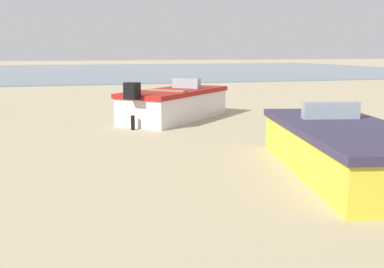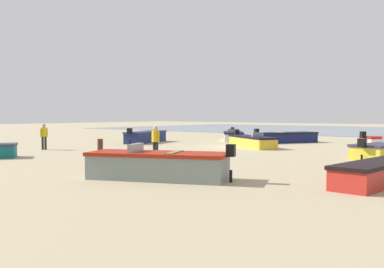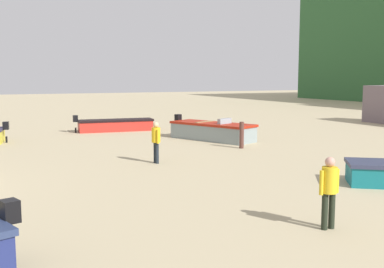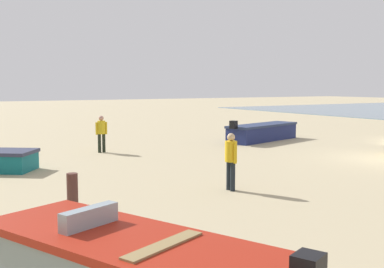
{
  "view_description": "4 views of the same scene",
  "coord_description": "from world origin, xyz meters",
  "px_view_note": "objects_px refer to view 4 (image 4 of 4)",
  "views": [
    {
      "loc": [
        -6.13,
        7.82,
        1.9
      ],
      "look_at": [
        -7.43,
        3.17,
        1.02
      ],
      "focal_mm": 43.38,
      "sensor_mm": 36.0,
      "label": 1
    },
    {
      "loc": [
        -16.39,
        24.6,
        2.2
      ],
      "look_at": [
        0.51,
        3.62,
        0.99
      ],
      "focal_mm": 40.64,
      "sensor_mm": 36.0,
      "label": 2
    },
    {
      "loc": [
        15.56,
        2.29,
        3.36
      ],
      "look_at": [
        -0.06,
        9.72,
        1.23
      ],
      "focal_mm": 43.55,
      "sensor_mm": 36.0,
      "label": 3
    },
    {
      "loc": [
        -12.02,
        16.28,
        2.95
      ],
      "look_at": [
        1.96,
        8.13,
        1.28
      ],
      "focal_mm": 44.35,
      "sensor_mm": 36.0,
      "label": 4
    }
  ],
  "objects_px": {
    "beach_walker_foreground": "(231,157)",
    "boat_navy_5": "(262,132)",
    "beach_walker_distant": "(101,131)",
    "mooring_post_near_water": "(73,205)"
  },
  "relations": [
    {
      "from": "beach_walker_foreground",
      "to": "boat_navy_5",
      "type": "bearing_deg",
      "value": 139.2
    },
    {
      "from": "boat_navy_5",
      "to": "beach_walker_foreground",
      "type": "relative_size",
      "value": 3.18
    },
    {
      "from": "boat_navy_5",
      "to": "beach_walker_foreground",
      "type": "xyz_separation_m",
      "value": [
        -9.03,
        8.36,
        0.5
      ]
    },
    {
      "from": "boat_navy_5",
      "to": "beach_walker_distant",
      "type": "height_order",
      "value": "beach_walker_distant"
    },
    {
      "from": "boat_navy_5",
      "to": "beach_walker_distant",
      "type": "bearing_deg",
      "value": -107.87
    },
    {
      "from": "boat_navy_5",
      "to": "beach_walker_foreground",
      "type": "distance_m",
      "value": 12.31
    },
    {
      "from": "beach_walker_foreground",
      "to": "beach_walker_distant",
      "type": "bearing_deg",
      "value": -174.45
    },
    {
      "from": "mooring_post_near_water",
      "to": "beach_walker_distant",
      "type": "distance_m",
      "value": 11.77
    },
    {
      "from": "beach_walker_foreground",
      "to": "beach_walker_distant",
      "type": "relative_size",
      "value": 1.0
    },
    {
      "from": "beach_walker_distant",
      "to": "boat_navy_5",
      "type": "bearing_deg",
      "value": 179.89
    }
  ]
}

